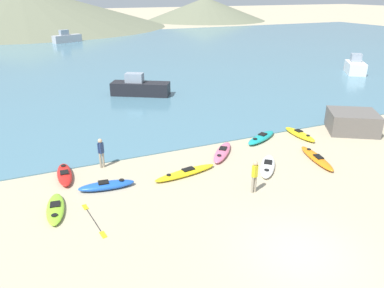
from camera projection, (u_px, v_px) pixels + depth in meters
name	position (u px, v px, depth m)	size (l,w,h in m)	color
ground_plane	(299.00, 252.00, 13.57)	(400.00, 400.00, 0.00)	tan
bay_water	(87.00, 58.00, 51.88)	(160.00, 70.00, 0.06)	teal
far_hill_left	(21.00, 6.00, 93.98)	(72.17, 72.17, 9.97)	#6B7056
far_hill_midleft	(206.00, 9.00, 116.34)	(36.99, 36.99, 6.73)	#6B7056
kayak_on_sand_0	(185.00, 173.00, 19.13)	(3.59, 1.18, 0.32)	yellow
kayak_on_sand_1	(65.00, 174.00, 18.88)	(0.85, 2.68, 0.38)	red
kayak_on_sand_2	(268.00, 166.00, 19.85)	(2.41, 2.73, 0.34)	white
kayak_on_sand_3	(106.00, 185.00, 17.80)	(2.70, 0.99, 0.40)	blue
kayak_on_sand_4	(261.00, 138.00, 23.60)	(2.96, 2.03, 0.39)	teal
kayak_on_sand_5	(317.00, 158.00, 20.77)	(1.35, 3.42, 0.34)	orange
kayak_on_sand_6	(222.00, 152.00, 21.52)	(2.54, 2.79, 0.36)	#E5668C
kayak_on_sand_7	(55.00, 209.00, 16.01)	(1.06, 2.70, 0.30)	#8CCC2D
kayak_on_sand_8	(300.00, 134.00, 24.15)	(0.68, 2.79, 0.40)	yellow
person_near_foreground	(255.00, 175.00, 17.21)	(0.33, 0.23, 1.62)	gray
person_near_waterline	(101.00, 151.00, 19.67)	(0.33, 0.28, 1.65)	gray
moored_boat_0	(355.00, 67.00, 42.08)	(3.46, 3.86, 2.15)	white
moored_boat_1	(67.00, 38.00, 67.19)	(5.31, 3.35, 2.21)	#B2B2B7
moored_boat_4	(140.00, 87.00, 33.35)	(5.22, 4.00, 1.96)	black
loose_paddle	(94.00, 220.00, 15.41)	(0.54, 2.78, 0.03)	black
shoreline_rock	(352.00, 122.00, 24.86)	(2.69, 3.02, 1.36)	#605B56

